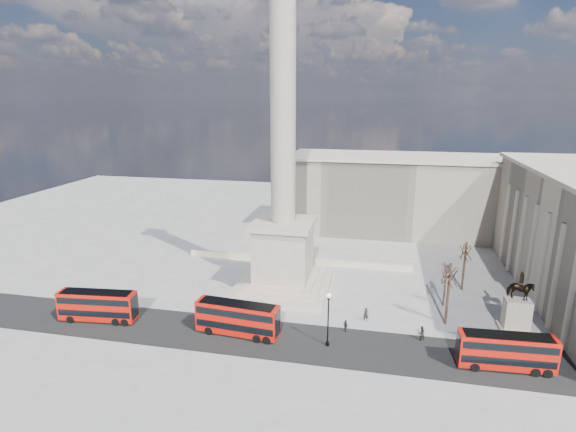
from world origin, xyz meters
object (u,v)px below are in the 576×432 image
Objects in this scene: pedestrian_standing at (421,333)px; pedestrian_walking at (366,315)px; pedestrian_crossing at (346,326)px; victorian_lamp at (328,315)px; red_bus_a at (98,306)px; red_bus_c at (507,351)px; equestrian_statue at (517,310)px; nelsons_column at (283,207)px; red_bus_b at (238,318)px.

pedestrian_walking is at bearing -49.96° from pedestrian_standing.
victorian_lamp is at bearing 114.71° from pedestrian_crossing.
pedestrian_standing is at bearing -0.54° from red_bus_a.
red_bus_c is at bearing -6.29° from red_bus_a.
victorian_lamp reaches higher than pedestrian_crossing.
equestrian_statue is 21.64m from pedestrian_crossing.
nelsons_column is 19.64m from pedestrian_crossing.
pedestrian_crossing is at bearing 162.79° from red_bus_c.
pedestrian_walking is (4.23, 7.05, -3.05)m from victorian_lamp.
red_bus_b is 35.01m from equestrian_statue.
pedestrian_crossing is at bearing 1.16° from red_bus_a.
nelsons_column is at bearing 150.14° from pedestrian_walking.
red_bus_b is 16.88m from pedestrian_walking.
equestrian_statue reaches higher than victorian_lamp.
equestrian_statue is 12.96m from pedestrian_standing.
equestrian_statue is (34.03, 8.22, 0.54)m from red_bus_b.
victorian_lamp reaches higher than pedestrian_walking.
pedestrian_standing is (11.00, 3.58, -3.06)m from victorian_lamp.
red_bus_a is 5.53× the size of pedestrian_standing.
equestrian_statue reaches higher than red_bus_b.
victorian_lamp is 8.77m from pedestrian_walking.
red_bus_a is 1.02× the size of red_bus_c.
pedestrian_walking reaches higher than pedestrian_standing.
pedestrian_walking is at bearing -175.52° from equestrian_statue.
red_bus_a is 41.50m from pedestrian_standing.
equestrian_statue is at bearing -11.78° from nelsons_column.
equestrian_statue is at bearing -116.53° from pedestrian_crossing.
red_bus_b reaches higher than pedestrian_standing.
equestrian_statue reaches higher than pedestrian_standing.
red_bus_b is at bearing -154.32° from pedestrian_walking.
victorian_lamp is 3.59× the size of pedestrian_walking.
red_bus_c is (30.69, -0.98, -0.09)m from red_bus_b.
nelsons_column is at bearing 119.95° from victorian_lamp.
nelsons_column is 4.92× the size of red_bus_c.
red_bus_a is at bearing -174.02° from red_bus_b.
pedestrian_standing is (-11.84, -4.93, -1.83)m from equestrian_statue.
red_bus_b reaches higher than red_bus_c.
red_bus_c is 9.59m from pedestrian_standing.
pedestrian_crossing is (13.01, 3.46, -1.42)m from red_bus_b.
pedestrian_crossing is (-9.17, 0.17, -0.13)m from pedestrian_standing.
red_bus_b is 1.57× the size of victorian_lamp.
red_bus_a is 30.38m from victorian_lamp.
pedestrian_walking is 1.17× the size of pedestrian_crossing.
red_bus_b is at bearing 175.05° from red_bus_c.
red_bus_c is 18.27m from pedestrian_crossing.
red_bus_a is (-21.63, -15.08, -10.75)m from nelsons_column.
equestrian_statue is at bearing 20.43° from victorian_lamp.
red_bus_c is at bearing 3.27° from red_bus_b.
red_bus_a is 19.14m from red_bus_b.
nelsons_column reaches higher than pedestrian_crossing.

